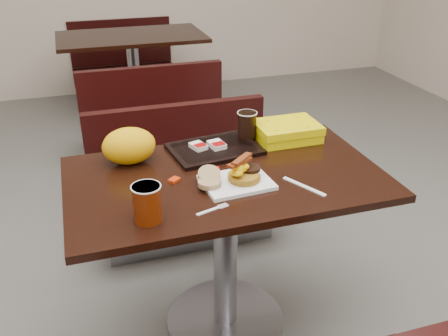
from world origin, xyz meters
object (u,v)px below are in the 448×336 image
object	(u,v)px
tray	(215,149)
paper_bag	(129,146)
fork	(208,211)
table_far	(135,79)
knife	(304,186)
bench_far_s	(148,107)
bench_far_n	(124,60)
coffee_cup_near	(147,203)
bench_near_n	(186,181)
coffee_cup_far	(247,125)
platter	(237,182)
pancake_stack	(244,176)
clamshell	(287,131)
hashbrown_sleeve_left	(198,146)
table_near	(225,255)
hashbrown_sleeve_right	(217,145)

from	to	relation	value
tray	paper_bag	xyz separation A→B (m)	(-0.35, -0.00, 0.06)
fork	tray	world-z (taller)	tray
table_far	knife	distance (m)	2.81
bench_far_s	bench_far_n	xyz separation A→B (m)	(0.00, 1.40, 0.00)
coffee_cup_near	bench_near_n	bearing A→B (deg)	70.16
coffee_cup_far	platter	bearing A→B (deg)	-114.94
bench_far_s	bench_far_n	distance (m)	1.40
table_far	pancake_stack	size ratio (longest dim) A/B	10.00
tray	clamshell	size ratio (longest dim) A/B	1.33
bench_far_n	pancake_stack	xyz separation A→B (m)	(0.05, -3.38, 0.42)
knife	clamshell	size ratio (longest dim) A/B	0.69
paper_bag	bench_far_s	bearing A→B (deg)	78.85
coffee_cup_near	coffee_cup_far	distance (m)	0.73
table_far	coffee_cup_near	world-z (taller)	coffee_cup_near
tray	coffee_cup_far	distance (m)	0.19
hashbrown_sleeve_left	table_near	bearing A→B (deg)	-97.46
fork	hashbrown_sleeve_left	size ratio (longest dim) A/B	1.70
clamshell	paper_bag	size ratio (longest dim) A/B	1.29
bench_far_n	coffee_cup_near	size ratio (longest dim) A/B	7.89
table_far	coffee_cup_far	distance (m)	2.36
bench_far_n	fork	size ratio (longest dim) A/B	8.18
fork	clamshell	xyz separation A→B (m)	(0.50, 0.48, 0.03)
table_far	hashbrown_sleeve_left	world-z (taller)	hashbrown_sleeve_left
paper_bag	table_far	bearing A→B (deg)	82.08
table_far	clamshell	world-z (taller)	clamshell
knife	coffee_cup_far	size ratio (longest dim) A/B	1.69
paper_bag	bench_near_n	bearing A→B (deg)	55.47
coffee_cup_far	hashbrown_sleeve_right	bearing A→B (deg)	-156.63
platter	paper_bag	bearing A→B (deg)	135.20
knife	tray	size ratio (longest dim) A/B	0.52
bench_near_n	bench_far_s	world-z (taller)	same
table_near	table_far	bearing A→B (deg)	90.00
fork	knife	world-z (taller)	same
coffee_cup_near	bench_far_s	bearing A→B (deg)	81.07
table_near	hashbrown_sleeve_right	world-z (taller)	hashbrown_sleeve_right
bench_near_n	tray	size ratio (longest dim) A/B	2.76
hashbrown_sleeve_right	paper_bag	size ratio (longest dim) A/B	0.37
pancake_stack	clamshell	size ratio (longest dim) A/B	0.44
coffee_cup_near	knife	size ratio (longest dim) A/B	0.67
pancake_stack	hashbrown_sleeve_right	xyz separation A→B (m)	(-0.02, 0.30, 0.00)
table_far	clamshell	distance (m)	2.42
table_near	bench_far_n	xyz separation A→B (m)	(0.00, 3.30, -0.02)
fork	hashbrown_sleeve_right	size ratio (longest dim) A/B	1.57
coffee_cup_near	tray	bearing A→B (deg)	51.46
bench_near_n	table_near	bearing A→B (deg)	-90.00
bench_near_n	paper_bag	xyz separation A→B (m)	(-0.33, -0.48, 0.46)
coffee_cup_near	clamshell	distance (m)	0.84
platter	tray	world-z (taller)	tray
platter	coffee_cup_far	distance (m)	0.41
coffee_cup_near	hashbrown_sleeve_right	distance (m)	0.58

